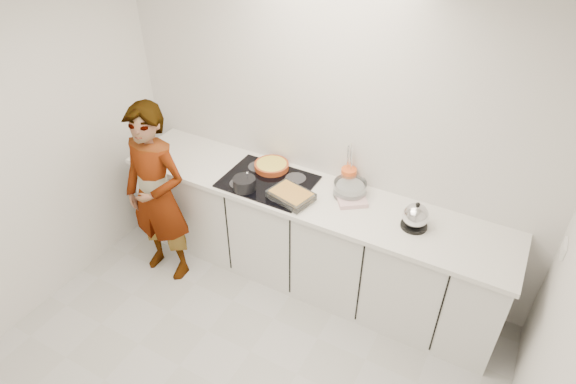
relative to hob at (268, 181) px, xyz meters
The scene contains 13 objects.
ceiling 2.13m from the hob, 74.48° to the right, with size 3.60×3.20×0.00m, color white.
wall_back 0.62m from the hob, 44.17° to the left, with size 3.60×0.00×2.60m, color silver.
base_cabinets 0.60m from the hob, ahead, with size 3.20×0.58×0.87m, color silver.
countertop 0.35m from the hob, ahead, with size 3.24×0.64×0.04m, color white.
hob is the anchor object (origin of this frame).
tart_dish 0.19m from the hob, 110.88° to the left, with size 0.32×0.32×0.05m.
saucepan 0.22m from the hob, 119.75° to the right, with size 0.23×0.23×0.17m.
baking_dish 0.31m from the hob, 23.92° to the right, with size 0.37×0.31×0.06m.
mixing_bowl 0.67m from the hob, 13.19° to the left, with size 0.26×0.26×0.12m.
tea_towel 0.71m from the hob, ahead, with size 0.22×0.16×0.04m, color white.
kettle 1.21m from the hob, ahead, with size 0.23×0.23×0.22m.
utensil_crock 0.65m from the hob, 25.07° to the left, with size 0.12×0.12×0.15m, color orange.
cook 0.92m from the hob, 147.91° to the right, with size 0.59×0.39×1.62m, color silver.
Camera 1 is at (1.33, -1.48, 3.16)m, focal length 30.00 mm.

